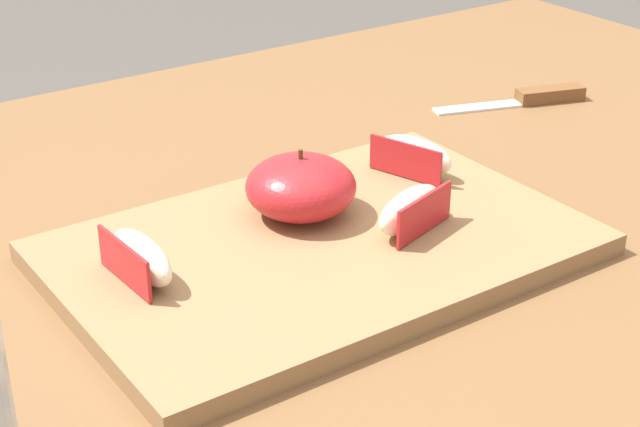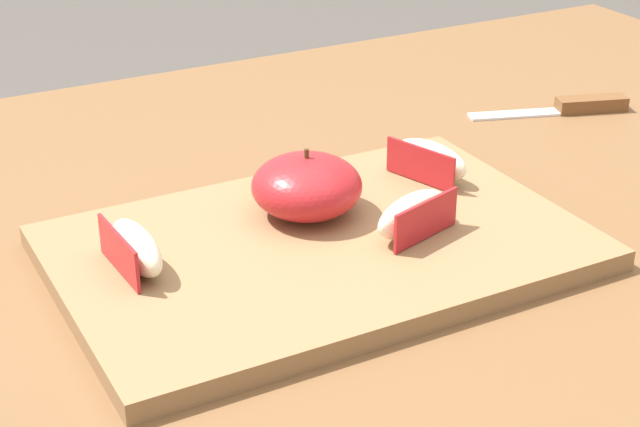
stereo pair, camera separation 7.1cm
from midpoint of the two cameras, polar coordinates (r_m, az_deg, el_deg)
name	(u,v)px [view 1 (the left image)]	position (r m, az deg, el deg)	size (l,w,h in m)	color
dining_table	(297,334)	(0.84, -3.73, -6.93)	(1.29, 0.78, 0.74)	brown
cutting_board	(320,248)	(0.73, -2.81, -2.04)	(0.37, 0.24, 0.02)	olive
apple_half_skin_up	(301,187)	(0.75, -3.83, 1.46)	(0.08, 0.08, 0.05)	#B21E23
apple_wedge_right	(411,210)	(0.73, 2.40, 0.14)	(0.07, 0.04, 0.03)	#F4EACC
apple_wedge_back	(413,156)	(0.82, 2.81, 3.24)	(0.05, 0.07, 0.03)	#F4EACC
apple_wedge_left	(140,258)	(0.68, -13.15, -2.54)	(0.03, 0.07, 0.03)	#F4EACC
paring_knife	(538,97)	(1.04, 10.34, 6.50)	(0.16, 0.07, 0.01)	silver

